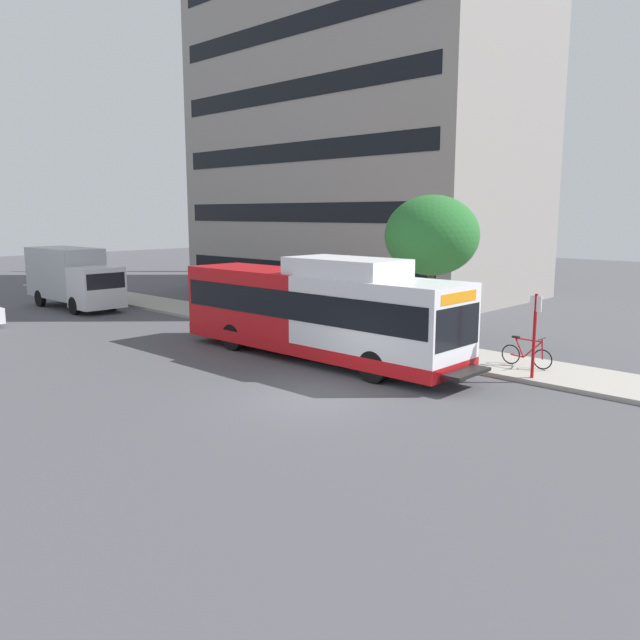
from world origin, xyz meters
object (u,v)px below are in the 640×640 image
box_truck_background (73,276)px  bicycle_parked (527,354)px  street_tree_near_stop (432,236)px  bus_stop_sign_pole (535,329)px  transit_bus (316,311)px

box_truck_background → bicycle_parked: bearing=-81.1°
bicycle_parked → street_tree_near_stop: 5.75m
bus_stop_sign_pole → bicycle_parked: 1.83m
transit_bus → street_tree_near_stop: size_ratio=2.16×
transit_bus → bus_stop_sign_pole: transit_bus is taller
transit_bus → street_tree_near_stop: bearing=-24.4°
transit_bus → box_truck_background: bearing=91.0°
bus_stop_sign_pole → street_tree_near_stop: street_tree_near_stop is taller
bus_stop_sign_pole → street_tree_near_stop: size_ratio=0.46×
transit_bus → bicycle_parked: transit_bus is taller
transit_bus → street_tree_near_stop: 5.31m
transit_bus → bicycle_parked: (3.48, -6.23, -1.14)m
bus_stop_sign_pole → box_truck_background: (-2.55, 25.06, 0.09)m
street_tree_near_stop → box_truck_background: (-4.54, 19.96, -2.55)m
bicycle_parked → street_tree_near_stop: (0.75, 4.31, 3.73)m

